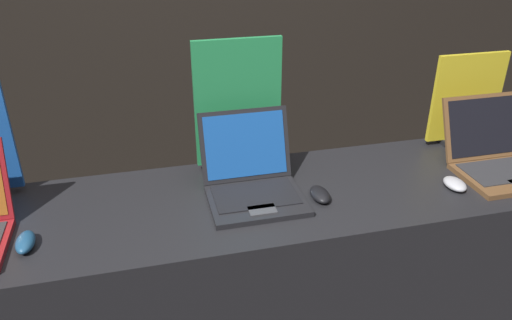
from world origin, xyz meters
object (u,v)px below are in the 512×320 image
at_px(laptop_middle, 252,178).
at_px(promo_stand_back, 466,102).
at_px(mouse_front, 25,242).
at_px(promo_stand_middle, 238,108).
at_px(mouse_back, 455,184).
at_px(laptop_back, 500,156).
at_px(mouse_middle, 320,194).

bearing_deg(laptop_middle, promo_stand_back, 11.84).
xyz_separation_m(mouse_front, promo_stand_middle, (0.76, 0.38, 0.23)).
bearing_deg(mouse_front, promo_stand_back, 11.52).
distance_m(mouse_front, mouse_back, 1.50).
bearing_deg(promo_stand_middle, laptop_back, -15.78).
distance_m(mouse_middle, promo_stand_back, 0.85).
bearing_deg(promo_stand_back, laptop_middle, -168.16).
bearing_deg(laptop_middle, laptop_back, -3.17).
bearing_deg(mouse_front, promo_stand_middle, 26.36).
xyz_separation_m(mouse_front, laptop_back, (1.76, 0.09, 0.04)).
height_order(laptop_middle, mouse_middle, laptop_middle).
xyz_separation_m(mouse_front, mouse_middle, (0.99, 0.05, -0.00)).
xyz_separation_m(laptop_middle, promo_stand_back, (1.00, 0.21, 0.13)).
relative_size(mouse_middle, promo_stand_back, 0.29).
height_order(laptop_middle, promo_stand_back, promo_stand_back).
bearing_deg(mouse_back, mouse_front, -179.95).
bearing_deg(promo_stand_middle, laptop_middle, -90.00).
relative_size(mouse_front, laptop_middle, 0.32).
bearing_deg(mouse_middle, laptop_middle, 156.84).
height_order(mouse_front, laptop_middle, laptop_middle).
relative_size(mouse_middle, promo_stand_middle, 0.22).
relative_size(mouse_front, mouse_back, 1.09).
distance_m(mouse_front, promo_stand_back, 1.80).
distance_m(mouse_middle, promo_stand_middle, 0.46).
bearing_deg(mouse_middle, mouse_front, -177.05).
height_order(promo_stand_middle, mouse_back, promo_stand_middle).
height_order(mouse_front, promo_stand_back, promo_stand_back).
bearing_deg(mouse_back, laptop_back, 19.90).
height_order(mouse_middle, mouse_back, mouse_middle).
relative_size(laptop_middle, promo_stand_middle, 0.71).
distance_m(laptop_back, promo_stand_back, 0.29).
xyz_separation_m(mouse_middle, mouse_back, (0.52, -0.05, -0.00)).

